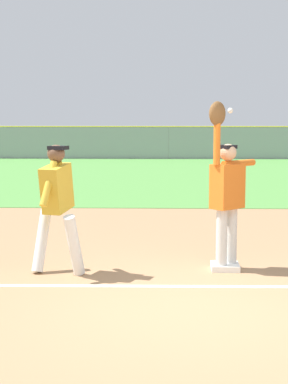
% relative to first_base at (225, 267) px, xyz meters
% --- Properties ---
extents(ground_plane, '(74.83, 74.83, 0.00)m').
position_rel_first_base_xyz_m(ground_plane, '(-0.51, -1.72, -0.04)').
color(ground_plane, '#A37A54').
extents(outfield_grass, '(44.56, 17.26, 0.01)m').
position_rel_first_base_xyz_m(outfield_grass, '(-0.51, 14.24, -0.04)').
color(outfield_grass, '#549342').
rests_on(outfield_grass, ground_plane).
extents(first_base, '(0.39, 0.39, 0.08)m').
position_rel_first_base_xyz_m(first_base, '(0.00, 0.00, 0.00)').
color(first_base, white).
rests_on(first_base, ground_plane).
extents(fielder, '(0.74, 0.68, 2.28)m').
position_rel_first_base_xyz_m(fielder, '(-0.00, -0.02, 1.08)').
color(fielder, silver).
rests_on(fielder, ground_plane).
extents(runner, '(0.76, 0.83, 1.72)m').
position_rel_first_base_xyz_m(runner, '(-2.24, -0.32, 0.96)').
color(runner, white).
rests_on(runner, ground_plane).
extents(baseball, '(0.07, 0.07, 0.07)m').
position_rel_first_base_xyz_m(baseball, '(0.05, 0.08, 2.12)').
color(baseball, white).
extents(outfield_fence, '(44.64, 0.08, 1.69)m').
position_rel_first_base_xyz_m(outfield_fence, '(-0.51, 22.87, 0.80)').
color(outfield_fence, '#93999E').
rests_on(outfield_fence, ground_plane).
extents(parked_car_green, '(4.42, 2.16, 1.25)m').
position_rel_first_base_xyz_m(parked_car_green, '(-5.29, 25.83, 0.63)').
color(parked_car_green, '#1E6B33').
rests_on(parked_car_green, ground_plane).
extents(parked_car_red, '(4.47, 2.25, 1.25)m').
position_rel_first_base_xyz_m(parked_car_red, '(-0.74, 25.35, 0.63)').
color(parked_car_red, '#B21E1E').
rests_on(parked_car_red, ground_plane).
extents(parked_car_blue, '(4.52, 2.35, 1.25)m').
position_rel_first_base_xyz_m(parked_car_blue, '(4.55, 26.06, 0.63)').
color(parked_car_blue, '#23389E').
rests_on(parked_car_blue, ground_plane).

